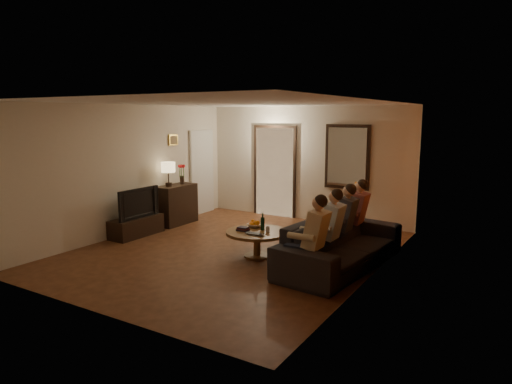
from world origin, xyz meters
The scene contains 33 objects.
floor centered at (0.00, 0.00, 0.00)m, with size 5.00×6.00×0.01m, color #452412.
ceiling centered at (0.00, 0.00, 2.60)m, with size 5.00×6.00×0.01m, color white.
back_wall centered at (0.00, 3.00, 1.30)m, with size 5.00×0.02×2.60m, color beige.
front_wall centered at (0.00, -3.00, 1.30)m, with size 5.00×0.02×2.60m, color beige.
left_wall centered at (-2.50, 0.00, 1.30)m, with size 0.02×6.00×2.60m, color beige.
right_wall centered at (2.50, 0.00, 1.30)m, with size 0.02×6.00×2.60m, color beige.
orange_accent centered at (2.49, 0.00, 1.30)m, with size 0.01×6.00×2.60m, color orange.
kitchen_doorway centered at (-0.80, 2.98, 1.05)m, with size 1.00×0.06×2.10m, color #FFE0A5.
door_trim centered at (-0.80, 2.97, 1.05)m, with size 1.12×0.04×2.22m, color black.
fridge_glimpse centered at (-0.55, 2.98, 0.90)m, with size 0.45×0.03×1.70m, color silver.
mirror_frame centered at (1.00, 2.96, 1.50)m, with size 1.00×0.05×1.40m, color black.
mirror_glass centered at (1.00, 2.93, 1.50)m, with size 0.86×0.02×1.26m, color white.
white_door centered at (-2.46, 2.30, 1.02)m, with size 0.06×0.85×2.04m, color white.
framed_art centered at (-2.47, 1.30, 1.85)m, with size 0.03×0.28×0.24m, color #B28C33.
art_canvas centered at (-2.46, 1.30, 1.85)m, with size 0.01×0.22×0.18m, color brown.
dresser centered at (-2.25, 1.09, 0.44)m, with size 0.45×0.98×0.87m, color black.
table_lamp centered at (-2.25, 0.87, 1.14)m, with size 0.30×0.30×0.54m, color beige, non-canonical shape.
flower_vase centered at (-2.25, 1.31, 1.09)m, with size 0.14×0.14×0.44m, color red, non-canonical shape.
tv_stand centered at (-2.25, -0.12, 0.19)m, with size 0.45×1.13×0.38m, color black.
tv centered at (-2.25, -0.12, 0.67)m, with size 0.14×1.03×0.59m, color black.
sofa centered at (1.95, 0.19, 0.38)m, with size 1.02×2.61×0.76m, color black.
person_a centered at (1.85, -0.71, 0.60)m, with size 0.60×0.40×1.20m, color tan, non-canonical shape.
person_b centered at (1.85, -0.11, 0.60)m, with size 0.60×0.40×1.20m, color tan, non-canonical shape.
person_c centered at (1.85, 0.49, 0.60)m, with size 0.60×0.40×1.20m, color tan, non-canonical shape.
person_d centered at (1.85, 1.09, 0.60)m, with size 0.60×0.40×1.20m, color tan, non-canonical shape.
dog centered at (1.44, -0.15, 0.28)m, with size 0.56×0.24×0.56m, color olive, non-canonical shape.
coffee_table centered at (0.54, -0.06, 0.23)m, with size 1.06×1.06×0.45m, color brown.
bowl centered at (0.36, 0.16, 0.48)m, with size 0.26×0.26×0.06m, color white.
oranges centered at (0.36, 0.16, 0.55)m, with size 0.20×0.20×0.08m, color orange, non-canonical shape.
wine_bottle centered at (0.59, 0.04, 0.60)m, with size 0.07×0.07×0.31m, color black, non-canonical shape.
wine_glass centered at (0.72, -0.01, 0.50)m, with size 0.06×0.06×0.10m, color silver.
book_stack centered at (0.32, -0.16, 0.48)m, with size 0.20×0.15×0.07m, color black, non-canonical shape.
laptop centered at (0.64, -0.34, 0.46)m, with size 0.33×0.21×0.03m, color black.
Camera 1 is at (4.41, -6.49, 2.38)m, focal length 32.00 mm.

